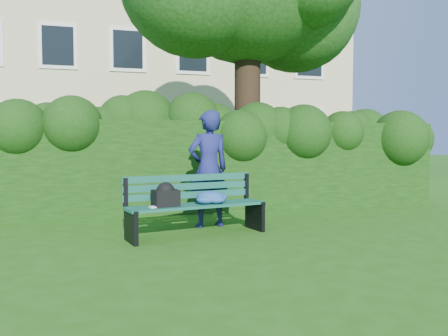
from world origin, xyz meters
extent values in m
plane|color=#20550F|center=(0.00, 0.00, 0.00)|extent=(80.00, 80.00, 0.00)
cube|color=#C8BF86|center=(0.00, 14.00, 6.00)|extent=(16.00, 8.00, 12.00)
cube|color=white|center=(-3.60, 9.98, 2.00)|extent=(1.30, 0.08, 1.60)
cube|color=black|center=(-3.60, 9.94, 2.00)|extent=(1.05, 0.04, 1.35)
cube|color=white|center=(-1.20, 9.98, 2.00)|extent=(1.30, 0.08, 1.60)
cube|color=black|center=(-1.20, 9.94, 2.00)|extent=(1.05, 0.04, 1.35)
cube|color=white|center=(1.20, 9.98, 2.00)|extent=(1.30, 0.08, 1.60)
cube|color=black|center=(1.20, 9.94, 2.00)|extent=(1.05, 0.04, 1.35)
cube|color=white|center=(3.60, 9.98, 2.00)|extent=(1.30, 0.08, 1.60)
cube|color=black|center=(3.60, 9.94, 2.00)|extent=(1.05, 0.04, 1.35)
cube|color=white|center=(6.00, 9.98, 2.00)|extent=(1.30, 0.08, 1.60)
cube|color=black|center=(6.00, 9.94, 2.00)|extent=(1.05, 0.04, 1.35)
cube|color=white|center=(-3.60, 9.98, 4.80)|extent=(1.30, 0.08, 1.60)
cube|color=black|center=(-3.60, 9.94, 4.80)|extent=(1.05, 0.04, 1.35)
cube|color=white|center=(-1.20, 9.98, 4.80)|extent=(1.30, 0.08, 1.60)
cube|color=black|center=(-1.20, 9.94, 4.80)|extent=(1.05, 0.04, 1.35)
cube|color=white|center=(1.20, 9.98, 4.80)|extent=(1.30, 0.08, 1.60)
cube|color=black|center=(1.20, 9.94, 4.80)|extent=(1.05, 0.04, 1.35)
cube|color=white|center=(3.60, 9.98, 4.80)|extent=(1.30, 0.08, 1.60)
cube|color=black|center=(3.60, 9.94, 4.80)|extent=(1.05, 0.04, 1.35)
cube|color=white|center=(6.00, 9.98, 4.80)|extent=(1.30, 0.08, 1.60)
cube|color=black|center=(6.00, 9.94, 4.80)|extent=(1.05, 0.04, 1.35)
cube|color=black|center=(0.00, 2.20, 0.90)|extent=(10.00, 1.00, 1.80)
cylinder|color=black|center=(1.04, 2.59, 2.42)|extent=(0.56, 0.56, 4.84)
sphere|color=#133C0E|center=(2.34, 2.99, 4.45)|extent=(2.86, 2.86, 2.86)
cube|color=#0D4134|center=(-0.58, -0.40, 0.45)|extent=(2.06, 0.59, 0.04)
cube|color=#0D4134|center=(-0.60, -0.28, 0.45)|extent=(2.06, 0.59, 0.04)
cube|color=#0D4134|center=(-0.63, -0.17, 0.45)|extent=(2.06, 0.59, 0.04)
cube|color=#0D4134|center=(-0.66, -0.05, 0.45)|extent=(2.06, 0.59, 0.04)
cube|color=#0D4134|center=(-0.68, 0.03, 0.58)|extent=(2.04, 0.53, 0.10)
cube|color=#0D4134|center=(-0.68, 0.04, 0.71)|extent=(2.04, 0.53, 0.10)
cube|color=#0D4134|center=(-0.68, 0.05, 0.84)|extent=(2.04, 0.53, 0.10)
cube|color=black|center=(-1.59, -0.46, 0.22)|extent=(0.18, 0.50, 0.44)
cube|color=black|center=(-1.65, -0.21, 0.65)|extent=(0.07, 0.07, 0.45)
cube|color=black|center=(-1.58, -0.51, 0.44)|extent=(0.16, 0.42, 0.05)
cube|color=black|center=(0.35, 0.01, 0.22)|extent=(0.18, 0.50, 0.44)
cube|color=black|center=(0.29, 0.26, 0.65)|extent=(0.07, 0.07, 0.45)
cube|color=black|center=(0.36, -0.04, 0.44)|extent=(0.16, 0.42, 0.05)
cube|color=white|center=(-1.24, -0.43, 0.48)|extent=(0.21, 0.17, 0.02)
cube|color=black|center=(-1.10, -0.34, 0.59)|extent=(0.40, 0.34, 0.24)
imported|color=navy|center=(-0.30, 0.43, 0.95)|extent=(0.76, 0.57, 1.90)
camera|label=1|loc=(-1.83, -6.50, 1.35)|focal=35.00mm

